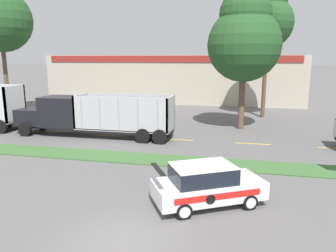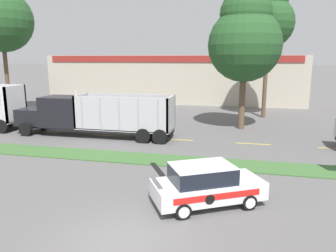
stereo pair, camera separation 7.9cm
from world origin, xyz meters
TOP-DOWN VIEW (x-y plane):
  - ground_plane at (0.00, 0.00)m, footprint 600.00×600.00m
  - grass_verge at (0.00, 8.61)m, footprint 120.00×2.15m
  - centre_line_2 at (-11.61, 13.68)m, footprint 2.40×0.14m
  - centre_line_3 at (-6.21, 13.68)m, footprint 2.40×0.14m
  - centre_line_4 at (-0.81, 13.68)m, footprint 2.40×0.14m
  - centre_line_5 at (4.59, 13.68)m, footprint 2.40×0.14m
  - dump_truck_trail at (-8.37, 13.35)m, footprint 12.36×2.61m
  - rally_car at (2.48, 3.33)m, footprint 4.78×3.83m
  - store_building_backdrop at (-5.59, 37.33)m, footprint 33.68×12.10m
  - tree_behind_left at (5.79, 24.59)m, footprint 4.81×4.81m
  - tree_behind_centre at (-20.49, 20.83)m, footprint 6.29×6.29m
  - tree_behind_right at (3.69, 18.59)m, footprint 5.91×5.91m

SIDE VIEW (x-z plane):
  - ground_plane at x=0.00m, z-range 0.00..0.00m
  - centre_line_2 at x=-11.61m, z-range 0.00..0.01m
  - centre_line_3 at x=-6.21m, z-range 0.00..0.01m
  - centre_line_4 at x=-0.81m, z-range 0.00..0.01m
  - centre_line_5 at x=4.59m, z-range 0.00..0.01m
  - grass_verge at x=0.00m, z-range 0.00..0.06m
  - rally_car at x=2.48m, z-range 0.00..1.73m
  - dump_truck_trail at x=-8.37m, z-range -0.22..3.33m
  - store_building_backdrop at x=-5.59m, z-range 0.00..6.19m
  - tree_behind_right at x=3.69m, z-range 1.80..13.11m
  - tree_behind_left at x=5.79m, z-range 3.20..15.92m
  - tree_behind_centre at x=-20.49m, z-range 3.04..17.32m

